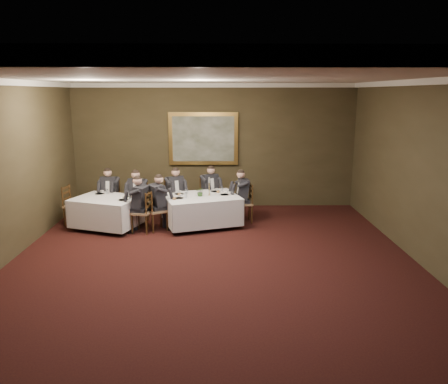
{
  "coord_description": "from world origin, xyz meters",
  "views": [
    {
      "loc": [
        0.1,
        -7.41,
        3.25
      ],
      "look_at": [
        0.23,
        1.77,
        1.15
      ],
      "focal_mm": 35.0,
      "sensor_mm": 36.0,
      "label": 1
    }
  ],
  "objects_px": {
    "diner_sec_endright": "(142,211)",
    "chair_sec_endleft": "(74,213)",
    "chair_main_endleft": "(157,219)",
    "centerpiece": "(200,191)",
    "diner_main_backleft": "(175,199)",
    "chair_sec_endright": "(143,221)",
    "diner_main_endright": "(244,202)",
    "table_second": "(107,210)",
    "table_main": "(202,208)",
    "chair_main_endright": "(244,211)",
    "chair_sec_backleft": "(111,208)",
    "chair_sec_backright": "(139,210)",
    "chair_main_backright": "(210,204)",
    "diner_sec_backright": "(138,202)",
    "candlestick": "(209,188)",
    "chair_main_backleft": "(175,207)",
    "diner_sec_backleft": "(110,199)",
    "diner_main_backright": "(210,196)",
    "painting": "(203,139)",
    "diner_main_endleft": "(157,209)"
  },
  "relations": [
    {
      "from": "chair_main_endleft",
      "to": "diner_sec_endright",
      "type": "bearing_deg",
      "value": -94.1
    },
    {
      "from": "chair_sec_backleft",
      "to": "chair_sec_endleft",
      "type": "height_order",
      "value": "same"
    },
    {
      "from": "chair_main_backright",
      "to": "chair_sec_endleft",
      "type": "distance_m",
      "value": 3.49
    },
    {
      "from": "table_second",
      "to": "diner_main_backright",
      "type": "relative_size",
      "value": 1.37
    },
    {
      "from": "candlestick",
      "to": "painting",
      "type": "xyz_separation_m",
      "value": [
        -0.19,
        1.83,
        1.03
      ]
    },
    {
      "from": "diner_sec_endright",
      "to": "chair_sec_endleft",
      "type": "bearing_deg",
      "value": 84.11
    },
    {
      "from": "table_second",
      "to": "centerpiece",
      "type": "bearing_deg",
      "value": 3.6
    },
    {
      "from": "diner_main_endleft",
      "to": "chair_main_endright",
      "type": "xyz_separation_m",
      "value": [
        2.14,
        0.67,
        -0.23
      ]
    },
    {
      "from": "diner_main_endright",
      "to": "chair_sec_backleft",
      "type": "relative_size",
      "value": 1.35
    },
    {
      "from": "diner_sec_endright",
      "to": "table_second",
      "type": "bearing_deg",
      "value": 84.05
    },
    {
      "from": "diner_sec_backright",
      "to": "candlestick",
      "type": "height_order",
      "value": "diner_sec_backright"
    },
    {
      "from": "chair_main_endright",
      "to": "candlestick",
      "type": "relative_size",
      "value": 2.15
    },
    {
      "from": "diner_main_backleft",
      "to": "chair_main_endleft",
      "type": "bearing_deg",
      "value": 42.13
    },
    {
      "from": "chair_sec_endleft",
      "to": "chair_sec_endright",
      "type": "bearing_deg",
      "value": 79.94
    },
    {
      "from": "chair_main_endright",
      "to": "chair_sec_backleft",
      "type": "height_order",
      "value": "same"
    },
    {
      "from": "diner_main_endright",
      "to": "diner_sec_endright",
      "type": "xyz_separation_m",
      "value": [
        -2.45,
        -0.83,
        0.0
      ]
    },
    {
      "from": "table_second",
      "to": "painting",
      "type": "relative_size",
      "value": 0.95
    },
    {
      "from": "diner_main_backright",
      "to": "diner_main_endright",
      "type": "bearing_deg",
      "value": 113.43
    },
    {
      "from": "chair_main_backleft",
      "to": "diner_sec_backright",
      "type": "distance_m",
      "value": 0.99
    },
    {
      "from": "diner_sec_endright",
      "to": "chair_sec_endleft",
      "type": "relative_size",
      "value": 1.35
    },
    {
      "from": "candlestick",
      "to": "painting",
      "type": "distance_m",
      "value": 2.11
    },
    {
      "from": "diner_main_backleft",
      "to": "diner_sec_backleft",
      "type": "bearing_deg",
      "value": -29.2
    },
    {
      "from": "chair_sec_backright",
      "to": "centerpiece",
      "type": "bearing_deg",
      "value": 177.75
    },
    {
      "from": "diner_sec_endright",
      "to": "diner_sec_backleft",
      "type": "bearing_deg",
      "value": 54.51
    },
    {
      "from": "chair_main_backleft",
      "to": "diner_main_backleft",
      "type": "distance_m",
      "value": 0.23
    },
    {
      "from": "chair_sec_backleft",
      "to": "diner_sec_endright",
      "type": "relative_size",
      "value": 0.74
    },
    {
      "from": "chair_sec_endright",
      "to": "table_second",
      "type": "bearing_deg",
      "value": 84.12
    },
    {
      "from": "centerpiece",
      "to": "diner_sec_backright",
      "type": "bearing_deg",
      "value": 164.53
    },
    {
      "from": "chair_main_endleft",
      "to": "centerpiece",
      "type": "relative_size",
      "value": 4.21
    },
    {
      "from": "chair_main_backleft",
      "to": "diner_sec_backleft",
      "type": "bearing_deg",
      "value": -28.86
    },
    {
      "from": "chair_main_endleft",
      "to": "chair_main_backleft",
      "type": "bearing_deg",
      "value": 132.61
    },
    {
      "from": "chair_main_backleft",
      "to": "chair_main_endright",
      "type": "xyz_separation_m",
      "value": [
        1.81,
        -0.39,
        0.0
      ]
    },
    {
      "from": "table_second",
      "to": "chair_main_endleft",
      "type": "xyz_separation_m",
      "value": [
        1.22,
        -0.17,
        -0.17
      ]
    },
    {
      "from": "diner_sec_endright",
      "to": "chair_sec_endleft",
      "type": "xyz_separation_m",
      "value": [
        -1.81,
        0.65,
        -0.23
      ]
    },
    {
      "from": "chair_main_endleft",
      "to": "chair_sec_endleft",
      "type": "distance_m",
      "value": 2.19
    },
    {
      "from": "table_second",
      "to": "centerpiece",
      "type": "relative_size",
      "value": 7.77
    },
    {
      "from": "diner_main_backright",
      "to": "diner_main_endleft",
      "type": "bearing_deg",
      "value": 17.75
    },
    {
      "from": "centerpiece",
      "to": "table_main",
      "type": "bearing_deg",
      "value": 48.54
    },
    {
      "from": "chair_sec_endright",
      "to": "painting",
      "type": "bearing_deg",
      "value": -16.08
    },
    {
      "from": "diner_sec_backleft",
      "to": "candlestick",
      "type": "xyz_separation_m",
      "value": [
        2.61,
        -0.63,
        0.42
      ]
    },
    {
      "from": "table_main",
      "to": "chair_main_endright",
      "type": "xyz_separation_m",
      "value": [
        1.07,
        0.34,
        -0.17
      ]
    },
    {
      "from": "table_main",
      "to": "chair_sec_endleft",
      "type": "distance_m",
      "value": 3.21
    },
    {
      "from": "chair_sec_backleft",
      "to": "diner_sec_endright",
      "type": "bearing_deg",
      "value": 137.97
    },
    {
      "from": "chair_main_backleft",
      "to": "diner_sec_endright",
      "type": "xyz_separation_m",
      "value": [
        -0.66,
        -1.22,
        0.23
      ]
    },
    {
      "from": "chair_sec_backleft",
      "to": "centerpiece",
      "type": "relative_size",
      "value": 4.21
    },
    {
      "from": "chair_sec_backright",
      "to": "chair_sec_endleft",
      "type": "relative_size",
      "value": 1.0
    },
    {
      "from": "table_second",
      "to": "diner_sec_backleft",
      "type": "height_order",
      "value": "diner_sec_backleft"
    },
    {
      "from": "table_second",
      "to": "painting",
      "type": "bearing_deg",
      "value": 42.07
    },
    {
      "from": "diner_main_endright",
      "to": "chair_sec_backleft",
      "type": "distance_m",
      "value": 3.5
    },
    {
      "from": "chair_main_backleft",
      "to": "chair_sec_backright",
      "type": "height_order",
      "value": "same"
    }
  ]
}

